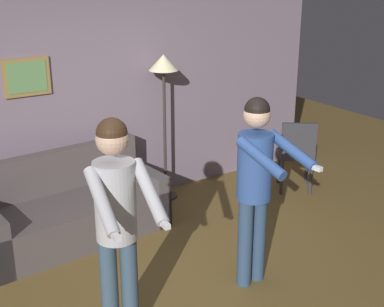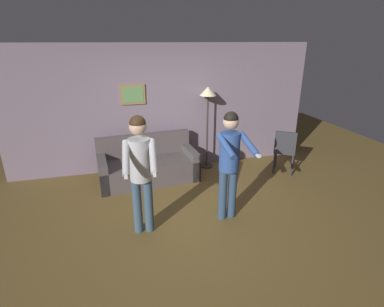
{
  "view_description": "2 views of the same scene",
  "coord_description": "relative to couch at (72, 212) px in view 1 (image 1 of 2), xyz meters",
  "views": [
    {
      "loc": [
        -2.15,
        -3.35,
        2.71
      ],
      "look_at": [
        0.03,
        0.01,
        1.3
      ],
      "focal_mm": 50.0,
      "sensor_mm": 36.0,
      "label": 1
    },
    {
      "loc": [
        -0.99,
        -3.95,
        2.64
      ],
      "look_at": [
        0.04,
        0.01,
        1.09
      ],
      "focal_mm": 28.0,
      "sensor_mm": 36.0,
      "label": 2
    }
  ],
  "objects": [
    {
      "name": "torchiere_lamp",
      "position": [
        1.33,
        0.34,
        1.2
      ],
      "size": [
        0.34,
        0.34,
        1.76
      ],
      "color": "#332D28",
      "rests_on": "ground_plane"
    },
    {
      "name": "ground_plane",
      "position": [
        0.46,
        -1.57,
        -0.28
      ],
      "size": [
        12.0,
        12.0,
        0.0
      ],
      "primitive_type": "plane",
      "color": "brown"
    },
    {
      "name": "dining_chair_distant",
      "position": [
        2.79,
        -0.39,
        0.25
      ],
      "size": [
        0.59,
        0.59,
        0.93
      ],
      "color": "#2D2D33",
      "rests_on": "ground_plane"
    },
    {
      "name": "person_standing_right",
      "position": [
        1.04,
        -1.71,
        0.76
      ],
      "size": [
        0.46,
        0.7,
        1.71
      ],
      "color": "navy",
      "rests_on": "ground_plane"
    },
    {
      "name": "person_standing_left",
      "position": [
        -0.27,
        -1.74,
        0.78
      ],
      "size": [
        0.47,
        0.68,
        1.74
      ],
      "color": "#384F64",
      "rests_on": "ground_plane"
    },
    {
      "name": "couch",
      "position": [
        0.0,
        0.0,
        0.0
      ],
      "size": [
        1.96,
        1.01,
        0.87
      ],
      "color": "#524848",
      "rests_on": "ground_plane"
    },
    {
      "name": "back_wall_assembly",
      "position": [
        0.46,
        0.61,
        1.02
      ],
      "size": [
        6.4,
        0.09,
        2.6
      ],
      "color": "slate",
      "rests_on": "ground_plane"
    }
  ]
}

